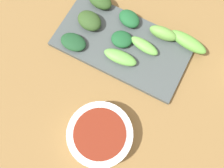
% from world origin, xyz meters
% --- Properties ---
extents(tabletop, '(2.10, 2.10, 0.02)m').
position_xyz_m(tabletop, '(0.00, 0.00, 0.01)').
color(tabletop, olive).
rests_on(tabletop, ground).
extents(sauce_bowl, '(0.14, 0.14, 0.04)m').
position_xyz_m(sauce_bowl, '(-0.12, -0.03, 0.04)').
color(sauce_bowl, white).
rests_on(sauce_bowl, tabletop).
extents(serving_plate, '(0.17, 0.31, 0.01)m').
position_xyz_m(serving_plate, '(0.09, 0.02, 0.03)').
color(serving_plate, '#434C4C').
rests_on(serving_plate, tabletop).
extents(broccoli_leafy_0, '(0.06, 0.07, 0.03)m').
position_xyz_m(broccoli_leafy_0, '(0.10, 0.12, 0.05)').
color(broccoli_leafy_0, '#2F4E21').
rests_on(broccoli_leafy_0, serving_plate).
extents(broccoli_stalk_1, '(0.04, 0.08, 0.02)m').
position_xyz_m(broccoli_stalk_1, '(0.05, 0.01, 0.04)').
color(broccoli_stalk_1, '#63AC47').
rests_on(broccoli_stalk_1, serving_plate).
extents(broccoli_stalk_2, '(0.03, 0.07, 0.03)m').
position_xyz_m(broccoli_stalk_2, '(0.15, -0.05, 0.05)').
color(broccoli_stalk_2, '#66A343').
rests_on(broccoli_stalk_2, serving_plate).
extents(broccoli_leafy_3, '(0.06, 0.07, 0.02)m').
position_xyz_m(broccoli_leafy_3, '(0.15, 0.04, 0.04)').
color(broccoli_leafy_3, '#1C5A2D').
rests_on(broccoli_leafy_3, serving_plate).
extents(broccoli_leafy_4, '(0.05, 0.07, 0.03)m').
position_xyz_m(broccoli_leafy_4, '(0.16, 0.12, 0.05)').
color(broccoli_leafy_4, '#2C4B1E').
rests_on(broccoli_leafy_4, serving_plate).
extents(broccoli_stalk_5, '(0.04, 0.08, 0.02)m').
position_xyz_m(broccoli_stalk_5, '(0.11, -0.03, 0.04)').
color(broccoli_stalk_5, '#6AB64A').
rests_on(broccoli_stalk_5, serving_plate).
extents(broccoli_leafy_6, '(0.05, 0.06, 0.02)m').
position_xyz_m(broccoli_leafy_6, '(0.04, 0.12, 0.04)').
color(broccoli_leafy_6, '#1B4725').
rests_on(broccoli_leafy_6, serving_plate).
extents(broccoli_leafy_7, '(0.05, 0.06, 0.02)m').
position_xyz_m(broccoli_leafy_7, '(0.10, 0.03, 0.04)').
color(broccoli_leafy_7, '#1A532A').
rests_on(broccoli_leafy_7, serving_plate).
extents(broccoli_stalk_8, '(0.04, 0.10, 0.03)m').
position_xyz_m(broccoli_stalk_8, '(0.16, -0.11, 0.05)').
color(broccoli_stalk_8, '#62AA41').
rests_on(broccoli_stalk_8, serving_plate).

